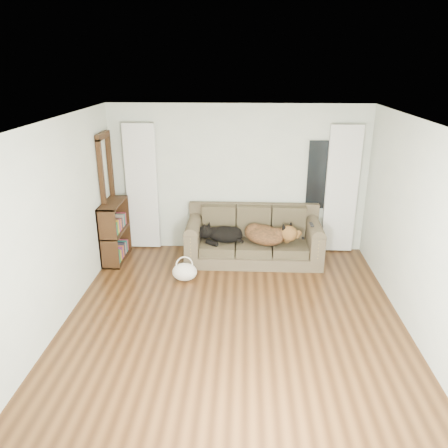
{
  "coord_description": "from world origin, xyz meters",
  "views": [
    {
      "loc": [
        0.12,
        -4.97,
        3.25
      ],
      "look_at": [
        -0.2,
        1.6,
        0.79
      ],
      "focal_mm": 35.0,
      "sensor_mm": 36.0,
      "label": 1
    }
  ],
  "objects_px": {
    "sofa": "(254,236)",
    "dog_black_lab": "(223,234)",
    "tote_bag": "(185,271)",
    "dog_shepherd": "(267,236)",
    "bookshelf": "(115,232)"
  },
  "relations": [
    {
      "from": "dog_black_lab",
      "to": "dog_shepherd",
      "type": "xyz_separation_m",
      "value": [
        0.75,
        -0.06,
        0.01
      ]
    },
    {
      "from": "dog_black_lab",
      "to": "bookshelf",
      "type": "xyz_separation_m",
      "value": [
        -1.85,
        -0.06,
        0.02
      ]
    },
    {
      "from": "dog_black_lab",
      "to": "tote_bag",
      "type": "height_order",
      "value": "dog_black_lab"
    },
    {
      "from": "sofa",
      "to": "tote_bag",
      "type": "distance_m",
      "value": 1.4
    },
    {
      "from": "dog_black_lab",
      "to": "tote_bag",
      "type": "xyz_separation_m",
      "value": [
        -0.56,
        -0.79,
        -0.32
      ]
    },
    {
      "from": "dog_shepherd",
      "to": "tote_bag",
      "type": "relative_size",
      "value": 1.95
    },
    {
      "from": "sofa",
      "to": "tote_bag",
      "type": "height_order",
      "value": "sofa"
    },
    {
      "from": "bookshelf",
      "to": "dog_black_lab",
      "type": "bearing_deg",
      "value": 8.94
    },
    {
      "from": "dog_shepherd",
      "to": "sofa",
      "type": "bearing_deg",
      "value": 13.68
    },
    {
      "from": "dog_shepherd",
      "to": "bookshelf",
      "type": "bearing_deg",
      "value": 36.78
    },
    {
      "from": "tote_bag",
      "to": "bookshelf",
      "type": "relative_size",
      "value": 0.38
    },
    {
      "from": "dog_black_lab",
      "to": "bookshelf",
      "type": "bearing_deg",
      "value": -166.25
    },
    {
      "from": "tote_bag",
      "to": "dog_black_lab",
      "type": "bearing_deg",
      "value": 54.53
    },
    {
      "from": "dog_black_lab",
      "to": "bookshelf",
      "type": "height_order",
      "value": "bookshelf"
    },
    {
      "from": "sofa",
      "to": "dog_black_lab",
      "type": "bearing_deg",
      "value": -176.58
    }
  ]
}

